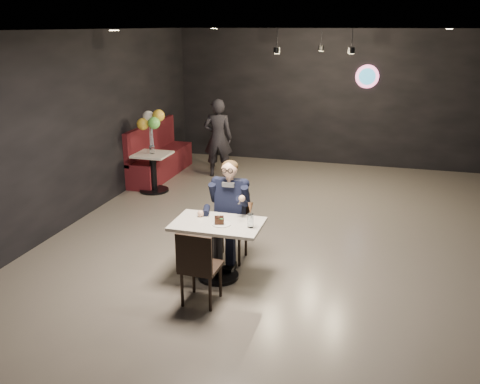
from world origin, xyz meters
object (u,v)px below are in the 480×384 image
(chair_far, at_px, (231,228))
(chair_near, at_px, (201,265))
(passerby, at_px, (218,138))
(booth_bench, at_px, (160,150))
(sundae_glass, at_px, (250,221))
(main_table, at_px, (218,250))
(seated_man, at_px, (230,210))
(balloon_vase, at_px, (152,150))
(side_table, at_px, (153,171))

(chair_far, height_order, chair_near, same)
(chair_far, distance_m, passerby, 4.09)
(booth_bench, distance_m, passerby, 1.25)
(chair_near, xyz_separation_m, sundae_glass, (0.43, 0.58, 0.37))
(main_table, height_order, booth_bench, booth_bench)
(chair_near, xyz_separation_m, seated_man, (0.00, 1.16, 0.26))
(main_table, height_order, balloon_vase, balloon_vase)
(passerby, bearing_deg, chair_far, 97.87)
(side_table, bearing_deg, passerby, 56.97)
(chair_far, relative_size, booth_bench, 0.41)
(chair_near, height_order, passerby, passerby)
(chair_far, distance_m, sundae_glass, 0.82)
(booth_bench, xyz_separation_m, passerby, (1.17, 0.34, 0.26))
(chair_near, bearing_deg, seated_man, 91.89)
(main_table, height_order, side_table, side_table)
(sundae_glass, xyz_separation_m, booth_bench, (-3.02, 4.07, -0.28))
(chair_near, xyz_separation_m, balloon_vase, (-2.29, 3.64, 0.37))
(seated_man, height_order, sundae_glass, seated_man)
(seated_man, bearing_deg, chair_near, -90.00)
(seated_man, bearing_deg, sundae_glass, -53.87)
(balloon_vase, distance_m, passerby, 1.60)
(side_table, bearing_deg, main_table, -52.88)
(seated_man, height_order, passerby, passerby)
(side_table, bearing_deg, booth_bench, 106.70)
(main_table, relative_size, booth_bench, 0.49)
(side_table, distance_m, balloon_vase, 0.42)
(seated_man, xyz_separation_m, sundae_glass, (0.43, -0.59, 0.11))
(chair_near, bearing_deg, chair_far, 91.89)
(chair_far, relative_size, balloon_vase, 6.11)
(booth_bench, relative_size, passerby, 1.36)
(chair_far, relative_size, sundae_glass, 5.46)
(balloon_vase, xyz_separation_m, passerby, (0.87, 1.34, -0.01))
(booth_bench, bearing_deg, passerby, 16.31)
(main_table, relative_size, sundae_glass, 6.53)
(side_table, xyz_separation_m, passerby, (0.87, 1.34, 0.42))
(chair_near, height_order, balloon_vase, chair_near)
(chair_far, height_order, booth_bench, booth_bench)
(chair_far, height_order, sundae_glass, chair_far)
(side_table, distance_m, passerby, 1.66)
(main_table, xyz_separation_m, chair_near, (0.00, -0.61, 0.09))
(side_table, xyz_separation_m, balloon_vase, (0.00, 0.00, 0.42))
(chair_far, xyz_separation_m, balloon_vase, (-2.29, 2.48, 0.37))
(seated_man, distance_m, balloon_vase, 3.38)
(main_table, bearing_deg, seated_man, 90.00)
(main_table, xyz_separation_m, passerby, (-1.42, 4.37, 0.44))
(chair_near, distance_m, seated_man, 1.19)
(chair_near, bearing_deg, main_table, 91.89)
(balloon_vase, bearing_deg, passerby, 56.97)
(seated_man, bearing_deg, main_table, -90.00)
(booth_bench, height_order, passerby, passerby)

